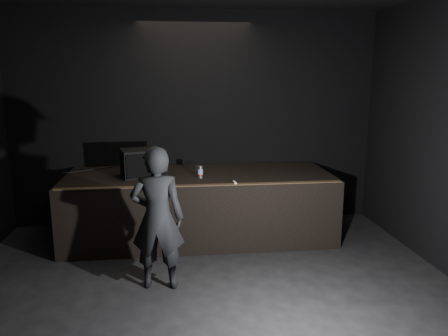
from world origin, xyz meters
name	(u,v)px	position (x,y,z in m)	size (l,w,h in m)	color
room_walls	(217,128)	(0.00, 0.00, 2.02)	(6.10, 7.10, 3.52)	black
stage_riser	(199,206)	(0.00, 2.73, 0.50)	(4.00, 1.50, 1.00)	black
riser_lip	(202,185)	(0.00, 2.02, 1.01)	(3.92, 0.10, 0.01)	brown
stage_monitor	(143,163)	(-0.83, 2.67, 1.20)	(0.70, 0.59, 0.41)	black
cable	(94,169)	(-1.65, 3.22, 1.01)	(0.02, 0.02, 0.98)	black
laptop	(150,173)	(-0.73, 2.66, 1.06)	(0.37, 0.34, 0.22)	silver
beer_can	(200,172)	(0.00, 2.47, 1.09)	(0.08, 0.08, 0.18)	silver
plastic_cup	(198,169)	(-0.01, 2.87, 1.06)	(0.09, 0.09, 0.11)	white
wii_remote	(235,183)	(0.45, 2.08, 1.01)	(0.03, 0.14, 0.03)	white
person	(157,218)	(-0.58, 1.14, 0.85)	(0.62, 0.41, 1.70)	black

